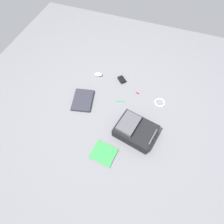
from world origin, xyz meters
The scene contains 9 objects.
ground_plane centered at (0.00, 0.00, 0.00)m, with size 3.88×3.88×0.00m, color slate.
backpack centered at (0.13, 0.28, 0.07)m, with size 0.41×0.48×0.17m.
laptop centered at (-0.08, -0.44, 0.02)m, with size 0.37×0.30×0.03m.
book_manual centered at (0.47, 0.04, 0.01)m, with size 0.25×0.27×0.01m.
computer_mouse centered at (-0.54, -0.42, 0.02)m, with size 0.06×0.10×0.04m, color silver.
cable_coil centered at (-0.37, 0.47, 0.01)m, with size 0.13×0.13×0.01m, color silver.
power_brick centered at (-0.56, -0.09, 0.02)m, with size 0.07×0.11×0.03m, color black.
pen_black centered at (-0.23, 0.00, 0.00)m, with size 0.01×0.01×0.13m, color #198C33.
usb_stick centered at (-0.42, 0.17, 0.00)m, with size 0.02×0.04×0.01m, color #B21919.
Camera 1 is at (1.09, 0.35, 1.94)m, focal length 30.57 mm.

